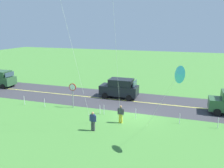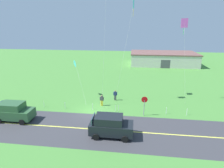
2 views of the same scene
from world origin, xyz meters
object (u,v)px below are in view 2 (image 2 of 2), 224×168
at_px(warehouse_distant, 163,58).
at_px(stop_sign, 144,102).
at_px(kite_yellow_high, 184,25).
at_px(person_adult_companion, 115,95).
at_px(kite_green_far, 75,63).
at_px(kite_blue_mid, 133,6).
at_px(person_adult_near, 102,100).
at_px(car_parked_west_near, 14,111).
at_px(car_suv_foreground, 111,126).

bearing_deg(warehouse_distant, stop_sign, -101.73).
xyz_separation_m(stop_sign, warehouse_distant, (6.75, 32.52, -0.05)).
relative_size(kite_yellow_high, warehouse_distant, 0.64).
height_order(stop_sign, person_adult_companion, stop_sign).
bearing_deg(stop_sign, kite_green_far, 151.38).
distance_m(stop_sign, person_adult_companion, 6.11).
bearing_deg(kite_blue_mid, kite_green_far, -176.77).
xyz_separation_m(kite_green_far, warehouse_distant, (17.19, 26.83, -3.50)).
relative_size(stop_sign, kite_green_far, 0.44).
distance_m(person_adult_near, warehouse_distant, 32.76).
bearing_deg(car_parked_west_near, car_suv_foreground, -8.50).
distance_m(person_adult_near, kite_yellow_high, 15.15).
distance_m(stop_sign, person_adult_near, 6.26).
relative_size(stop_sign, kite_blue_mid, 0.18).
xyz_separation_m(person_adult_near, kite_green_far, (-4.68, 3.43, 4.39)).
bearing_deg(car_parked_west_near, stop_sign, 11.34).
distance_m(car_suv_foreground, stop_sign, 6.05).
height_order(kite_blue_mid, warehouse_distant, kite_blue_mid).
xyz_separation_m(car_parked_west_near, stop_sign, (15.38, 3.08, 0.65)).
bearing_deg(person_adult_companion, stop_sign, -74.87).
relative_size(person_adult_companion, warehouse_distant, 0.09).
distance_m(kite_blue_mid, kite_yellow_high, 7.36).
xyz_separation_m(car_suv_foreground, person_adult_near, (-2.21, 7.12, -0.29)).
bearing_deg(kite_yellow_high, car_suv_foreground, -129.40).
height_order(person_adult_near, kite_yellow_high, kite_yellow_high).
bearing_deg(car_suv_foreground, warehouse_distant, 74.59).
distance_m(car_suv_foreground, kite_blue_mid, 16.52).
distance_m(kite_yellow_high, kite_green_far, 16.50).
distance_m(person_adult_companion, warehouse_distant, 30.12).
relative_size(kite_blue_mid, kite_yellow_high, 1.21).
bearing_deg(person_adult_near, kite_green_far, 108.92).
height_order(person_adult_near, person_adult_companion, same).
bearing_deg(stop_sign, kite_yellow_high, 48.08).
height_order(person_adult_near, kite_blue_mid, kite_blue_mid).
relative_size(person_adult_near, kite_yellow_high, 0.14).
xyz_separation_m(car_parked_west_near, warehouse_distant, (22.14, 35.61, 0.60)).
height_order(car_parked_west_near, person_adult_companion, car_parked_west_near).
bearing_deg(car_suv_foreground, kite_blue_mid, 81.33).
relative_size(car_parked_west_near, kite_yellow_high, 0.37).
xyz_separation_m(person_adult_near, warehouse_distant, (12.51, 30.26, 0.89)).
relative_size(kite_yellow_high, kite_green_far, 2.02).
distance_m(kite_yellow_high, warehouse_distant, 28.45).
bearing_deg(kite_blue_mid, person_adult_near, -134.80).
bearing_deg(stop_sign, car_suv_foreground, -126.22).
bearing_deg(person_adult_companion, person_adult_near, -155.01).
bearing_deg(car_suv_foreground, stop_sign, 53.78).
xyz_separation_m(stop_sign, person_adult_companion, (-4.09, 4.44, -0.94)).
bearing_deg(warehouse_distant, person_adult_near, -112.46).
height_order(car_suv_foreground, person_adult_companion, car_suv_foreground).
height_order(car_suv_foreground, kite_green_far, kite_green_far).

